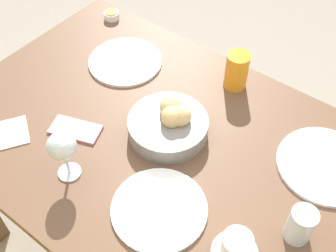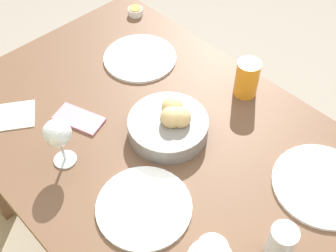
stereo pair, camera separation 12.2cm
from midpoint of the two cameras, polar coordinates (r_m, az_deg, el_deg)
dining_table at (r=1.28m, az=-1.86°, el=-5.72°), size 1.41×0.86×0.73m
bread_basket at (r=1.21m, az=-2.71°, el=0.10°), size 0.23×0.23×0.11m
plate_near_left at (r=1.22m, az=17.88°, el=-5.22°), size 0.27×0.27×0.01m
plate_near_right at (r=1.47m, az=-8.20°, el=8.55°), size 0.25×0.25×0.01m
plate_far_center at (r=1.09m, az=-4.46°, el=-11.37°), size 0.25×0.25×0.01m
juice_glass at (r=1.35m, az=6.56°, el=7.39°), size 0.07×0.07×0.12m
water_tumbler at (r=1.05m, az=14.28°, el=-13.10°), size 0.06×0.06×0.10m
wine_glass at (r=1.11m, az=-17.24°, el=-3.00°), size 0.08×0.08×0.16m
coffee_cup at (r=1.02m, az=5.72°, el=-16.21°), size 0.11×0.11×0.07m
jam_bowl_honey at (r=1.68m, az=-9.79°, el=14.49°), size 0.06×0.06×0.03m
napkin at (r=1.34m, az=-23.25°, el=-1.10°), size 0.15×0.15×0.00m
cell_phone at (r=1.29m, az=-15.11°, el=-0.60°), size 0.17×0.12×0.01m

